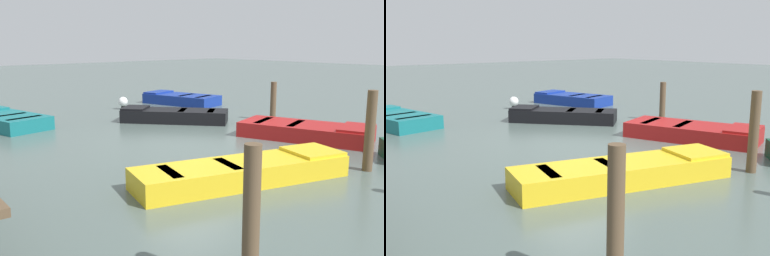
# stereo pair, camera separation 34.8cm
# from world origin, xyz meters

# --- Properties ---
(ground_plane) EXTENTS (80.00, 80.00, 0.00)m
(ground_plane) POSITION_xyz_m (0.00, 0.00, 0.00)
(ground_plane) COLOR #4C5B56
(rowboat_blue) EXTENTS (3.33, 2.10, 0.46)m
(rowboat_blue) POSITION_xyz_m (5.50, -4.21, 0.22)
(rowboat_blue) COLOR navy
(rowboat_blue) RESTS_ON ground_plane
(rowboat_red) EXTENTS (3.64, 2.39, 0.46)m
(rowboat_red) POSITION_xyz_m (-1.80, -2.47, 0.22)
(rowboat_red) COLOR maroon
(rowboat_red) RESTS_ON ground_plane
(rowboat_black) EXTENTS (3.28, 2.99, 0.46)m
(rowboat_black) POSITION_xyz_m (2.50, -1.41, 0.22)
(rowboat_black) COLOR black
(rowboat_black) RESTS_ON ground_plane
(rowboat_yellow) EXTENTS (2.18, 4.27, 0.46)m
(rowboat_yellow) POSITION_xyz_m (-3.21, 1.53, 0.22)
(rowboat_yellow) COLOR gold
(rowboat_yellow) RESTS_ON ground_plane
(rowboat_teal) EXTENTS (3.18, 1.95, 0.46)m
(rowboat_teal) POSITION_xyz_m (5.20, 3.00, 0.22)
(rowboat_teal) COLOR #14666B
(rowboat_teal) RESTS_ON ground_plane
(mooring_piling_far_right) EXTENTS (0.19, 0.19, 1.27)m
(mooring_piling_far_right) POSITION_xyz_m (0.55, -4.01, 0.64)
(mooring_piling_far_right) COLOR brown
(mooring_piling_far_right) RESTS_ON ground_plane
(mooring_piling_center) EXTENTS (0.19, 0.19, 1.63)m
(mooring_piling_center) POSITION_xyz_m (-4.34, -0.90, 0.82)
(mooring_piling_center) COLOR brown
(mooring_piling_center) RESTS_ON ground_plane
(mooring_piling_near_left) EXTENTS (0.18, 0.18, 1.59)m
(mooring_piling_near_left) POSITION_xyz_m (-5.71, 4.21, 0.79)
(mooring_piling_near_left) COLOR brown
(mooring_piling_near_left) RESTS_ON ground_plane
(marker_buoy) EXTENTS (0.36, 0.36, 0.48)m
(marker_buoy) POSITION_xyz_m (5.85, -1.62, 0.29)
(marker_buoy) COLOR #262626
(marker_buoy) RESTS_ON ground_plane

